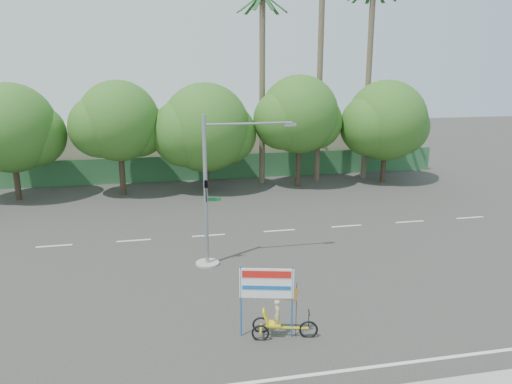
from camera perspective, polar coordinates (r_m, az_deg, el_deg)
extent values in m
plane|color=#33302D|center=(20.57, 2.78, -11.94)|extent=(120.00, 120.00, 0.00)
cube|color=#336B3D|center=(40.42, -4.78, 2.86)|extent=(38.00, 0.08, 2.00)
cube|color=#BAB194|center=(44.71, -18.40, 4.60)|extent=(12.00, 8.00, 4.00)
cube|color=#BAB194|center=(46.20, 4.44, 5.35)|extent=(14.00, 8.00, 3.60)
cylinder|color=#473828|center=(37.74, -25.72, 1.78)|extent=(0.40, 0.40, 3.52)
sphere|color=#275719|center=(37.25, -26.26, 6.59)|extent=(6.00, 6.00, 6.00)
sphere|color=#275719|center=(37.29, -24.04, 5.96)|extent=(4.32, 4.32, 4.32)
cylinder|color=#473828|center=(36.62, -15.07, 2.56)|extent=(0.40, 0.40, 3.74)
sphere|color=#275719|center=(36.10, -15.43, 7.85)|extent=(5.60, 5.60, 5.60)
sphere|color=#275719|center=(36.41, -13.35, 7.08)|extent=(4.03, 4.03, 4.03)
sphere|color=#275719|center=(35.99, -17.43, 7.14)|extent=(4.26, 4.26, 4.26)
cylinder|color=#473828|center=(36.78, -5.68, 2.70)|extent=(0.40, 0.40, 3.30)
sphere|color=#275719|center=(36.28, -5.80, 7.34)|extent=(6.40, 6.40, 6.40)
sphere|color=#275719|center=(36.82, -3.59, 6.66)|extent=(4.61, 4.61, 4.61)
sphere|color=#275719|center=(35.96, -8.05, 6.72)|extent=(4.86, 4.86, 4.86)
cylinder|color=#473828|center=(38.06, 4.86, 3.56)|extent=(0.40, 0.40, 3.87)
sphere|color=#275719|center=(37.55, 4.97, 8.84)|extent=(5.80, 5.80, 5.80)
sphere|color=#275719|center=(38.29, 6.72, 7.98)|extent=(4.18, 4.18, 4.18)
sphere|color=#275719|center=(37.00, 3.12, 8.24)|extent=(4.41, 4.41, 4.41)
cylinder|color=#473828|center=(40.62, 14.39, 3.54)|extent=(0.40, 0.40, 3.43)
sphere|color=#275719|center=(40.17, 14.67, 7.91)|extent=(6.20, 6.20, 6.20)
sphere|color=#275719|center=(41.12, 16.19, 7.18)|extent=(4.46, 4.46, 4.46)
sphere|color=#275719|center=(39.38, 12.96, 7.43)|extent=(4.71, 4.71, 4.71)
cylinder|color=#70604C|center=(39.41, 7.31, 13.48)|extent=(0.44, 0.44, 17.00)
cylinder|color=#70604C|center=(40.90, 12.69, 11.88)|extent=(0.44, 0.44, 15.00)
cylinder|color=#70604C|center=(38.26, 0.71, 11.32)|extent=(0.44, 0.44, 14.00)
cube|color=#1C4C21|center=(38.63, 2.20, 20.76)|extent=(1.91, 0.28, 1.36)
cube|color=#1C4C21|center=(39.16, 1.64, 20.68)|extent=(1.65, 1.44, 1.36)
cube|color=#1C4C21|center=(39.36, 0.68, 20.65)|extent=(0.61, 1.93, 1.36)
cube|color=#1C4C21|center=(39.12, -0.25, 20.69)|extent=(1.20, 1.80, 1.36)
cube|color=#1C4C21|center=(38.56, -0.74, 20.78)|extent=(1.89, 0.92, 1.36)
cube|color=#1C4C21|center=(37.93, -0.54, 20.88)|extent=(1.89, 0.92, 1.36)
cube|color=#1C4C21|center=(37.53, 0.28, 20.95)|extent=(1.20, 1.80, 1.36)
cube|color=#1C4C21|center=(37.55, 1.33, 20.94)|extent=(0.61, 1.93, 1.36)
cube|color=#1C4C21|center=(37.99, 2.09, 20.86)|extent=(1.65, 1.44, 1.36)
cylinder|color=gray|center=(23.74, -5.57, -8.11)|extent=(1.10, 1.10, 0.10)
cylinder|color=gray|center=(22.64, -5.78, -0.02)|extent=(0.18, 0.18, 7.00)
cylinder|color=gray|center=(22.36, -0.83, 7.83)|extent=(4.00, 0.10, 0.10)
cube|color=gray|center=(22.80, 3.90, 7.67)|extent=(0.55, 0.20, 0.12)
imported|color=black|center=(22.40, -5.73, 0.09)|extent=(0.16, 0.20, 1.00)
cube|color=#14662D|center=(22.77, -4.88, -0.83)|extent=(0.70, 0.04, 0.18)
torus|color=black|center=(17.85, 6.02, -15.37)|extent=(0.65, 0.23, 0.66)
torus|color=black|center=(18.07, 0.57, -14.96)|extent=(0.61, 0.22, 0.61)
torus|color=black|center=(17.60, 0.51, -15.83)|extent=(0.61, 0.22, 0.61)
cube|color=yellow|center=(17.79, 3.28, -15.21)|extent=(1.61, 0.46, 0.06)
cube|color=yellow|center=(17.83, 0.54, -15.33)|extent=(0.20, 0.58, 0.05)
cube|color=yellow|center=(17.72, 2.00, -14.81)|extent=(0.57, 0.51, 0.06)
cube|color=yellow|center=(17.60, 1.13, -14.03)|extent=(0.31, 0.45, 0.52)
cylinder|color=black|center=(17.66, 6.05, -14.28)|extent=(0.04, 0.04, 0.53)
cube|color=black|center=(17.54, 6.08, -13.53)|extent=(0.14, 0.43, 0.04)
imported|color=#CCB284|center=(17.55, 2.50, -13.77)|extent=(0.34, 0.43, 1.04)
cylinder|color=blue|center=(17.38, -1.74, -12.37)|extent=(0.07, 0.07, 2.61)
cylinder|color=blue|center=(17.34, 4.15, -12.46)|extent=(0.07, 0.07, 2.61)
cube|color=white|center=(17.04, 1.21, -10.40)|extent=(1.79, 0.50, 1.06)
cube|color=red|center=(16.87, 1.22, -9.41)|extent=(1.60, 0.42, 0.25)
cube|color=blue|center=(17.07, 1.21, -10.89)|extent=(1.60, 0.42, 0.14)
cylinder|color=black|center=(17.48, 4.62, -13.31)|extent=(0.02, 0.02, 2.03)
cube|color=red|center=(17.19, 3.51, -11.45)|extent=(0.84, 0.23, 0.63)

